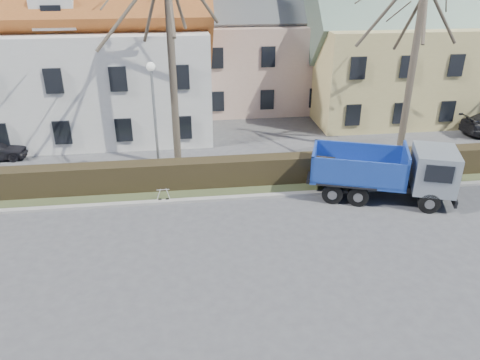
{
  "coord_description": "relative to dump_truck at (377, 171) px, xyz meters",
  "views": [
    {
      "loc": [
        -1.66,
        -13.92,
        9.78
      ],
      "look_at": [
        0.54,
        3.18,
        1.6
      ],
      "focal_mm": 35.0,
      "sensor_mm": 36.0,
      "label": 1
    }
  ],
  "objects": [
    {
      "name": "ground",
      "position": [
        -6.74,
        -3.96,
        -1.28
      ],
      "size": [
        120.0,
        120.0,
        0.0
      ],
      "primitive_type": "plane",
      "color": "#474749"
    },
    {
      "name": "curb_far",
      "position": [
        -6.74,
        0.64,
        -1.22
      ],
      "size": [
        80.0,
        0.3,
        0.12
      ],
      "primitive_type": "cube",
      "color": "#99958F",
      "rests_on": "ground"
    },
    {
      "name": "grass_strip",
      "position": [
        -6.74,
        2.24,
        -1.23
      ],
      "size": [
        80.0,
        3.0,
        0.1
      ],
      "primitive_type": "cube",
      "color": "#3A4426",
      "rests_on": "ground"
    },
    {
      "name": "hedge",
      "position": [
        -6.74,
        2.04,
        -0.63
      ],
      "size": [
        60.0,
        0.9,
        1.3
      ],
      "primitive_type": "cube",
      "color": "black",
      "rests_on": "ground"
    },
    {
      "name": "building_pink",
      "position": [
        -2.74,
        16.04,
        2.72
      ],
      "size": [
        10.8,
        8.8,
        8.0
      ],
      "primitive_type": null,
      "color": "#D1A794",
      "rests_on": "ground"
    },
    {
      "name": "building_yellow",
      "position": [
        9.26,
        13.04,
        2.97
      ],
      "size": [
        18.8,
        10.8,
        8.5
      ],
      "primitive_type": null,
      "color": "tan",
      "rests_on": "ground"
    },
    {
      "name": "tree_1",
      "position": [
        -8.74,
        4.54,
        5.04
      ],
      "size": [
        9.2,
        9.2,
        12.65
      ],
      "primitive_type": null,
      "color": "#4B4134",
      "rests_on": "ground"
    },
    {
      "name": "tree_2",
      "position": [
        3.26,
        4.54,
        4.22
      ],
      "size": [
        8.0,
        8.0,
        11.0
      ],
      "primitive_type": null,
      "color": "#4B4134",
      "rests_on": "ground"
    },
    {
      "name": "dump_truck",
      "position": [
        0.0,
        0.0,
        0.0
      ],
      "size": [
        6.83,
        4.39,
        2.56
      ],
      "primitive_type": null,
      "rotation": [
        0.0,
        0.0,
        -0.34
      ],
      "color": "navy",
      "rests_on": "ground"
    },
    {
      "name": "streetlight",
      "position": [
        -9.64,
        3.04,
        1.61
      ],
      "size": [
        0.45,
        0.45,
        5.78
      ],
      "primitive_type": null,
      "color": "gray",
      "rests_on": "ground"
    },
    {
      "name": "cart_frame",
      "position": [
        -9.63,
        0.74,
        -0.93
      ],
      "size": [
        0.78,
        0.45,
        0.71
      ],
      "primitive_type": null,
      "rotation": [
        0.0,
        0.0,
        0.01
      ],
      "color": "silver",
      "rests_on": "ground"
    }
  ]
}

